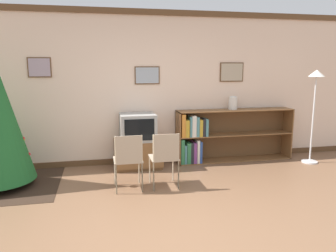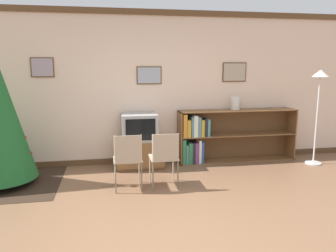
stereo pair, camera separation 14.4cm
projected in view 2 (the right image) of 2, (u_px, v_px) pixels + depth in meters
The scene contains 10 objects.
ground_plane at pixel (172, 230), 3.54m from camera, with size 24.00×24.00×0.00m, color brown.
wall_back at pixel (144, 88), 5.83m from camera, with size 8.79×0.11×2.70m.
area_rug at pixel (2, 184), 4.88m from camera, with size 1.69×1.52×0.01m.
tv_console at pixel (140, 153), 5.69m from camera, with size 0.81×0.53×0.49m.
television at pixel (139, 127), 5.60m from camera, with size 0.60×0.52×0.46m.
folding_chair_left at pixel (128, 158), 4.59m from camera, with size 0.40×0.40×0.82m.
folding_chair_right at pixel (164, 156), 4.68m from camera, with size 0.40×0.40×0.82m.
bookshelf at pixel (216, 137), 6.00m from camera, with size 2.19×0.36×0.95m.
vase at pixel (235, 103), 5.98m from camera, with size 0.16×0.16×0.24m.
standing_lamp at pixel (319, 92), 5.70m from camera, with size 0.28×0.28×1.68m.
Camera 2 is at (-0.62, -3.21, 1.76)m, focal length 35.00 mm.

